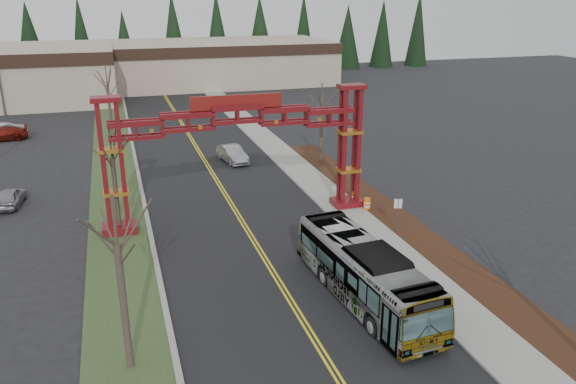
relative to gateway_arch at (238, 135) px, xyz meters
name	(u,v)px	position (x,y,z in m)	size (l,w,h in m)	color
ground	(340,381)	(0.00, -18.00, -5.98)	(200.00, 200.00, 0.00)	black
road	(221,187)	(0.00, 7.00, -5.97)	(12.00, 110.00, 0.02)	black
lane_line_left	(219,187)	(-0.12, 7.00, -5.96)	(0.12, 100.00, 0.01)	yellow
lane_line_right	(222,187)	(0.12, 7.00, -5.96)	(0.12, 100.00, 0.01)	yellow
curb_right	(294,179)	(6.15, 7.00, -5.91)	(0.30, 110.00, 0.15)	#969691
sidewalk_right	(310,178)	(7.60, 7.00, -5.91)	(2.60, 110.00, 0.14)	gray
landscape_strip	(431,246)	(10.20, -8.00, -5.92)	(2.60, 50.00, 0.12)	#301E10
grass_median	(118,197)	(-8.00, 7.00, -5.94)	(4.00, 110.00, 0.08)	#334924
curb_left	(142,194)	(-6.15, 7.00, -5.91)	(0.30, 110.00, 0.15)	#969691
gateway_arch	(238,135)	(0.00, 0.00, 0.00)	(18.20, 1.60, 8.90)	#580B15
retail_building_east	(216,62)	(10.00, 61.95, -2.47)	(38.00, 20.30, 7.00)	tan
conifer_treeline	(151,40)	(0.25, 74.00, 0.50)	(116.10, 5.60, 13.00)	black
transit_bus	(364,273)	(3.56, -12.47, -4.43)	(2.60, 11.11, 3.10)	#9D9FA5
silver_sedan	(232,154)	(2.41, 13.81, -5.23)	(1.60, 4.59, 1.51)	#A5A8AD
parked_car_near_a	(10,197)	(-15.50, 7.56, -5.29)	(1.62, 4.04, 1.38)	#93939A
parked_car_mid_a	(3,134)	(-19.02, 28.84, -5.27)	(1.99, 4.89, 1.42)	maroon
parked_car_far_a	(8,128)	(-18.97, 31.88, -5.36)	(1.32, 3.78, 1.25)	silver
bare_tree_median_near	(117,244)	(-8.00, -14.56, -0.33)	(3.02, 3.02, 7.69)	#382D26
bare_tree_median_mid	(112,158)	(-8.00, -0.01, -0.92)	(2.89, 2.89, 7.00)	#382D26
bare_tree_median_far	(108,87)	(-8.00, 26.34, -0.50)	(3.12, 3.12, 7.57)	#382D26
bare_tree_right_far	(322,105)	(10.00, 10.90, -0.62)	(2.98, 2.98, 7.36)	#382D26
street_sign	(398,208)	(9.27, -5.19, -4.35)	(0.51, 0.17, 2.27)	#3F3F44
barrel_south	(367,204)	(9.06, -1.08, -5.52)	(0.50, 0.50, 0.92)	orange
barrel_mid	(355,198)	(8.69, 0.22, -5.46)	(0.56, 0.56, 1.04)	orange
barrel_north	(341,177)	(9.64, 5.18, -5.52)	(0.50, 0.50, 0.93)	orange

